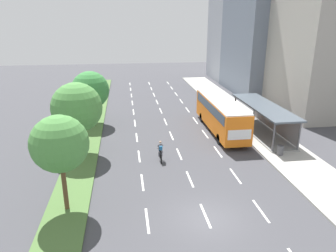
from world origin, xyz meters
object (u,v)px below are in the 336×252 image
median_tree_third (90,90)px  bus_shelter (266,116)px  bus (221,112)px  cyclist (161,152)px  trash_bin (280,150)px  median_tree_nearest (60,144)px  median_tree_second (77,108)px

median_tree_third → bus_shelter: bearing=-17.3°
bus_shelter → bus: 4.50m
cyclist → median_tree_third: median_tree_third is taller
bus_shelter → trash_bin: 5.85m
bus_shelter → cyclist: size_ratio=5.92×
trash_bin → median_tree_third: bearing=146.2°
median_tree_third → median_tree_nearest: bearing=-90.5°
bus → median_tree_third: size_ratio=1.94×
bus_shelter → median_tree_nearest: size_ratio=1.80×
median_tree_second → median_tree_nearest: bearing=-89.0°
cyclist → median_tree_second: bearing=162.5°
median_tree_nearest → median_tree_third: 16.90m
median_tree_second → trash_bin: size_ratio=7.33×
bus → median_tree_third: median_tree_third is taller
bus → trash_bin: bearing=-65.3°
median_tree_second → trash_bin: bearing=-9.0°
cyclist → median_tree_second: median_tree_second is taller
bus_shelter → cyclist: bus_shelter is taller
cyclist → trash_bin: size_ratio=2.14×
median_tree_third → trash_bin: (16.62, -11.12, -3.33)m
bus → median_tree_second: (-13.71, -4.29, 2.18)m
cyclist → median_tree_nearest: bearing=-135.9°
bus_shelter → bus: bus is taller
median_tree_third → trash_bin: 20.28m
bus → cyclist: bearing=-137.6°
median_tree_third → cyclist: bearing=-58.7°
median_tree_nearest → median_tree_second: 8.45m
median_tree_second → trash_bin: 17.51m
median_tree_second → median_tree_third: median_tree_second is taller
bus_shelter → median_tree_nearest: bearing=-147.5°
median_tree_nearest → trash_bin: (16.76, 5.77, -3.81)m
median_tree_nearest → trash_bin: bearing=19.0°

